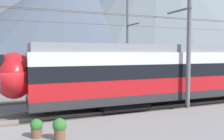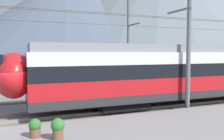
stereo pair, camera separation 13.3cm
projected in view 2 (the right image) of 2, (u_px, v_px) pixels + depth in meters
name	position (u px, v px, depth m)	size (l,w,h in m)	color
track_far	(4.00, 100.00, 16.99)	(120.00, 3.00, 0.28)	#6B6359
train_near_platform	(221.00, 70.00, 16.61)	(27.94, 2.96, 4.27)	#2D2D30
catenary_mast_mid	(187.00, 35.00, 13.29)	(46.54, 2.14, 8.49)	slate
catenary_mast_far_side	(129.00, 43.00, 22.39)	(46.54, 2.37, 8.32)	slate
potted_plant_platform_edge	(35.00, 127.00, 8.53)	(0.43, 0.43, 0.66)	brown
potted_plant_by_shelter	(58.00, 127.00, 8.30)	(0.48, 0.48, 0.74)	brown
mountain_central_peak	(66.00, 17.00, 176.27)	(163.58, 163.58, 59.63)	#515B6B
mountain_right_ridge	(160.00, 0.00, 198.48)	(202.29, 202.29, 93.66)	slate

